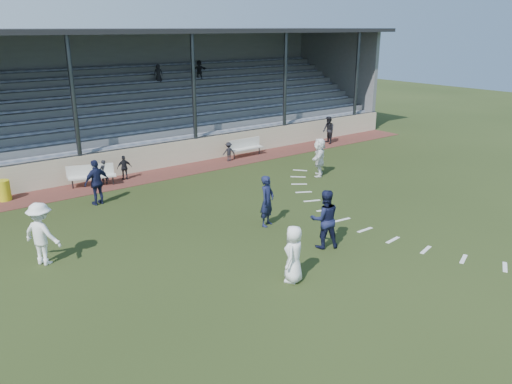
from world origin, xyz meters
TOP-DOWN VIEW (x-y plane):
  - ground at (0.00, 0.00)m, footprint 90.00×90.00m
  - cinder_track at (0.00, 10.50)m, footprint 34.00×2.00m
  - retaining_wall at (0.00, 11.55)m, footprint 34.00×0.18m
  - bench_left at (-2.92, 10.64)m, footprint 2.03×1.06m
  - bench_right at (5.63, 10.88)m, footprint 2.00×0.47m
  - trash_bin at (-6.42, 10.87)m, footprint 0.52×0.52m
  - football at (0.17, 0.82)m, footprint 0.21×0.21m
  - player_white_lead at (-1.53, -1.23)m, footprint 0.95×0.88m
  - player_navy_lead at (0.42, 2.40)m, footprint 0.79×0.68m
  - player_navy_mid at (0.72, -0.13)m, footprint 1.16×1.06m
  - player_white_wing at (-6.71, 4.02)m, footprint 1.25×1.42m
  - player_navy_wing at (-3.54, 8.18)m, footprint 1.13×0.64m
  - player_white_back at (6.22, 5.80)m, footprint 1.61×1.51m
  - official at (11.40, 10.39)m, footprint 0.81×0.93m
  - sub_left_near at (-2.38, 10.58)m, footprint 0.47×0.39m
  - sub_left_far at (-1.36, 10.68)m, footprint 0.71×0.42m
  - sub_right at (4.32, 10.58)m, footprint 0.70×0.49m
  - grandstand at (0.00, 16.26)m, footprint 34.60×9.00m
  - penalty_arc at (4.12, 0.00)m, footprint 3.89×14.63m

SIDE VIEW (x-z plane):
  - ground at x=0.00m, z-range 0.00..0.00m
  - penalty_arc at x=4.12m, z-range 0.00..0.01m
  - cinder_track at x=0.00m, z-range 0.00..0.02m
  - football at x=0.17m, z-range 0.00..0.21m
  - trash_bin at x=-6.42m, z-range 0.02..0.85m
  - sub_right at x=4.32m, z-range 0.02..1.02m
  - sub_left_near at x=-2.38m, z-range 0.02..1.12m
  - sub_left_far at x=-1.36m, z-range 0.02..1.15m
  - bench_left at x=-2.92m, z-range 0.11..1.06m
  - bench_right at x=5.63m, z-range 0.11..1.06m
  - retaining_wall at x=0.00m, z-range 0.00..1.20m
  - player_white_lead at x=-1.53m, z-range 0.00..1.62m
  - official at x=11.40m, z-range 0.02..1.64m
  - player_white_back at x=6.22m, z-range 0.00..1.80m
  - player_navy_wing at x=-3.54m, z-range 0.00..1.81m
  - player_navy_lead at x=0.42m, z-range 0.00..1.83m
  - player_white_wing at x=-6.71m, z-range 0.00..1.90m
  - player_navy_mid at x=0.72m, z-range 0.00..1.92m
  - grandstand at x=0.00m, z-range -1.10..5.51m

